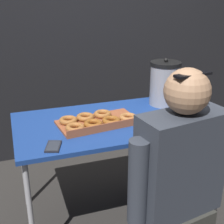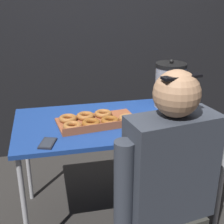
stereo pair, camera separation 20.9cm
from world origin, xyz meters
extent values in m
plane|color=#2D2B28|center=(0.00, 0.00, 0.00)|extent=(12.00, 12.00, 0.00)
cube|color=black|center=(0.00, 1.12, 1.43)|extent=(6.00, 0.10, 2.87)
cube|color=navy|center=(0.00, 0.00, 0.76)|extent=(1.39, 0.72, 0.03)
cylinder|color=#ADADB2|center=(-0.65, -0.31, 0.37)|extent=(0.03, 0.03, 0.74)
cylinder|color=#ADADB2|center=(0.65, -0.31, 0.37)|extent=(0.03, 0.03, 0.74)
cylinder|color=#ADADB2|center=(-0.65, 0.31, 0.37)|extent=(0.03, 0.03, 0.74)
cylinder|color=#ADADB2|center=(0.65, 0.31, 0.37)|extent=(0.03, 0.03, 0.74)
cube|color=brown|center=(-0.15, -0.02, 0.78)|extent=(0.56, 0.34, 0.02)
cube|color=brown|center=(-0.13, -0.15, 0.80)|extent=(0.52, 0.07, 0.04)
torus|color=#9D5F2C|center=(-0.32, -0.11, 0.80)|extent=(0.13, 0.13, 0.03)
torus|color=brown|center=(-0.20, -0.09, 0.80)|extent=(0.16, 0.16, 0.03)
torus|color=brown|center=(-0.07, -0.07, 0.80)|extent=(0.16, 0.16, 0.03)
torus|color=#A66936|center=(0.05, -0.06, 0.80)|extent=(0.16, 0.16, 0.03)
torus|color=#9B5E2B|center=(-0.34, 0.02, 0.80)|extent=(0.16, 0.16, 0.03)
torus|color=#9C5E2B|center=(-0.22, 0.04, 0.80)|extent=(0.14, 0.14, 0.03)
torus|color=#9D602D|center=(-0.09, 0.05, 0.80)|extent=(0.16, 0.16, 0.03)
cylinder|color=#939399|center=(0.44, 0.18, 0.92)|extent=(0.22, 0.22, 0.30)
cylinder|color=black|center=(0.44, 0.18, 1.09)|extent=(0.23, 0.23, 0.03)
sphere|color=black|center=(0.44, 0.18, 1.11)|extent=(0.03, 0.03, 0.03)
cylinder|color=black|center=(0.44, 0.06, 0.82)|extent=(0.02, 0.06, 0.02)
cube|color=black|center=(-0.48, -0.26, 0.77)|extent=(0.12, 0.15, 0.01)
cube|color=#2D333D|center=(-0.48, -0.26, 0.78)|extent=(0.10, 0.13, 0.00)
cube|color=#333842|center=(0.13, -0.60, 0.74)|extent=(0.50, 0.29, 0.58)
sphere|color=tan|center=(0.13, -0.60, 1.14)|extent=(0.23, 0.23, 0.23)
cube|color=black|center=(0.14, -0.63, 1.23)|extent=(0.20, 0.08, 0.01)
cylinder|color=#333842|center=(0.39, -0.56, 0.71)|extent=(0.10, 0.10, 0.47)
cylinder|color=#333842|center=(-0.13, -0.65, 0.71)|extent=(0.10, 0.10, 0.47)
camera|label=1|loc=(-0.67, -1.84, 1.60)|focal=50.00mm
camera|label=2|loc=(-0.47, -1.90, 1.60)|focal=50.00mm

